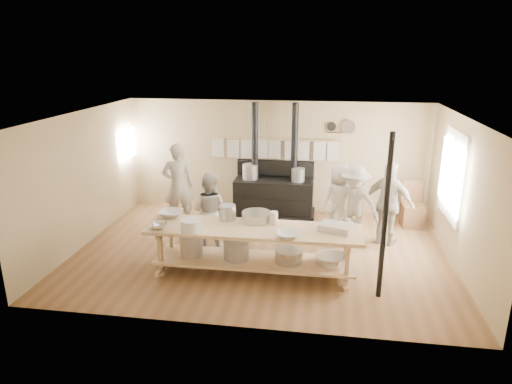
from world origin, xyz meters
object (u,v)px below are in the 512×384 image
cook_center (339,200)px  roasting_pan (336,227)px  cook_left (209,211)px  cook_by_window (354,204)px  cook_right (389,204)px  stove (274,193)px  chair (412,213)px  prep_table (253,246)px  cook_far_left (178,186)px

cook_center → roasting_pan: (-0.11, -1.88, 0.14)m
cook_left → cook_by_window: 2.85m
cook_center → cook_right: (0.94, -0.30, 0.08)m
stove → cook_center: 1.83m
cook_left → stove: bearing=-104.3°
stove → cook_right: stove is taller
cook_left → chair: cook_left is taller
cook_right → chair: bearing=-94.0°
prep_table → chair: 4.12m
chair → cook_by_window: bearing=-144.4°
cook_left → cook_by_window: (2.76, 0.70, 0.04)m
cook_left → cook_by_window: size_ratio=0.95×
prep_table → cook_right: size_ratio=2.14×
cook_center → cook_by_window: 0.39m
cook_right → roasting_pan: size_ratio=3.29×
stove → prep_table: 3.02m
chair → cook_center: bearing=-156.9°
cook_center → chair: cook_center is taller
stove → chair: (3.08, -0.29, -0.23)m
cook_far_left → roasting_pan: 3.81m
cook_center → cook_by_window: (0.28, -0.27, 0.03)m
cook_far_left → cook_left: cook_far_left is taller
chair → roasting_pan: 3.22m
cook_right → cook_center: bearing=10.2°
stove → cook_far_left: bearing=-151.8°
cook_right → cook_far_left: bearing=23.9°
stove → cook_by_window: 2.22m
cook_far_left → cook_center: size_ratio=1.21×
prep_table → cook_far_left: size_ratio=1.95×
prep_table → cook_by_window: (1.75, 1.68, 0.27)m
cook_center → stove: bearing=-62.2°
cook_left → roasting_pan: cook_left is taller
cook_left → roasting_pan: 2.54m
cook_by_window → roasting_pan: (-0.39, -1.61, 0.12)m
cook_left → cook_right: 3.48m
cook_left → cook_center: (2.48, 0.97, 0.01)m
prep_table → cook_by_window: bearing=43.8°
cook_left → chair: 4.47m
cook_right → chair: size_ratio=1.72×
cook_center → cook_by_window: bearing=109.3°
stove → cook_right: (2.41, -1.36, 0.32)m
cook_center → cook_right: size_ratio=0.91×
cook_far_left → cook_right: bearing=157.1°
prep_table → cook_far_left: bearing=134.5°
cook_far_left → cook_center: (3.41, -0.02, -0.16)m
stove → cook_center: bearing=-35.8°
cook_by_window → chair: cook_by_window is taller
cook_far_left → cook_left: 1.37m
cook_by_window → roasting_pan: bearing=-83.1°
cook_by_window → chair: 1.76m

